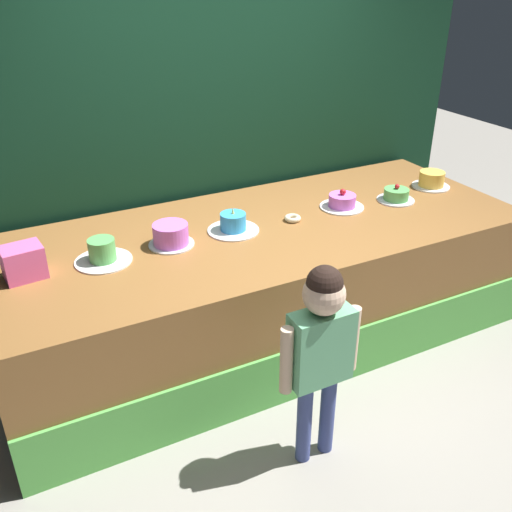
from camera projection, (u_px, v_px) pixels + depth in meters
ground_plane at (316, 389)px, 3.50m from camera, size 12.00×12.00×0.00m
stage_platform at (265, 282)px, 3.85m from camera, size 3.45×1.40×0.83m
curtain_backdrop at (213, 97)px, 3.96m from camera, size 4.21×0.08×3.02m
child_figure at (321, 341)px, 2.70m from camera, size 0.44×0.20×1.15m
pink_box at (23, 262)px, 3.04m from camera, size 0.23×0.19×0.18m
donut at (293, 218)px, 3.74m from camera, size 0.11×0.11×0.03m
cake_far_left at (102, 253)px, 3.21m from camera, size 0.33×0.33×0.14m
cake_left at (171, 235)px, 3.39m from camera, size 0.28×0.28×0.14m
cake_center_left at (233, 224)px, 3.58m from camera, size 0.33×0.33×0.16m
cake_center_right at (342, 202)px, 3.92m from camera, size 0.31×0.31×0.14m
cake_right at (396, 195)px, 4.04m from camera, size 0.27×0.27×0.12m
cake_far_right at (431, 180)px, 4.28m from camera, size 0.28×0.28×0.12m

